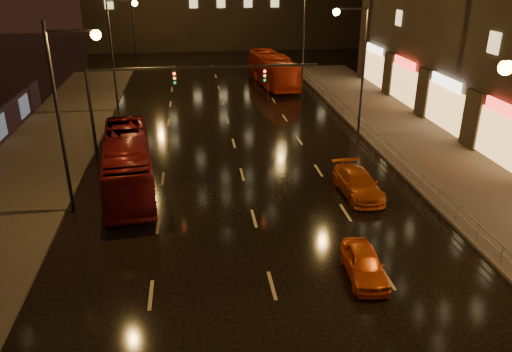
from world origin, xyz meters
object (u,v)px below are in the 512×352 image
Objects in this scene: bus_curb at (273,70)px; taxi_near at (364,264)px; bus_red at (128,162)px; taxi_far at (358,184)px.

bus_curb is 36.78m from taxi_near.
taxi_near is at bearing -51.48° from bus_red.
taxi_near is 8.35m from taxi_far.
taxi_far is at bearing -95.48° from bus_curb.
bus_curb reaches higher than bus_red.
bus_red is 13.58m from taxi_far.
bus_curb reaches higher than taxi_near.
bus_curb is (12.90, 25.80, 0.10)m from bus_red.
bus_red is 3.00× the size of taxi_near.
taxi_far is (2.34, 8.02, 0.06)m from taxi_near.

